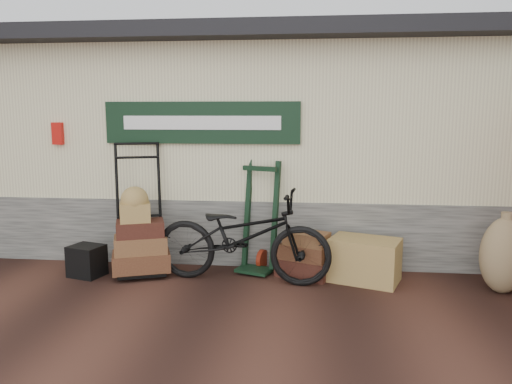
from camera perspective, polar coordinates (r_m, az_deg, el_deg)
ground at (r=6.03m, az=-5.07°, el=-11.18°), size 80.00×80.00×0.00m
station_building at (r=8.37m, az=-1.60°, el=5.87°), size 14.40×4.10×3.20m
porter_trolley at (r=6.65m, az=-13.21°, el=-1.70°), size 1.04×0.91×1.73m
green_barrow at (r=6.54m, az=0.40°, el=-2.87°), size 0.65×0.60×1.46m
suitcase_stack at (r=6.46m, az=5.56°, el=-7.05°), size 0.77×0.64×0.59m
wicker_hamper at (r=6.40m, az=12.30°, el=-7.60°), size 0.96×0.79×0.54m
black_trunk at (r=6.82m, az=-18.77°, el=-7.45°), size 0.48×0.44×0.40m
bicycle at (r=6.15m, az=-1.58°, el=-4.50°), size 0.97×2.27×1.28m
burlap_sack_left at (r=6.48m, az=26.51°, el=-6.50°), size 0.66×0.60×0.90m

